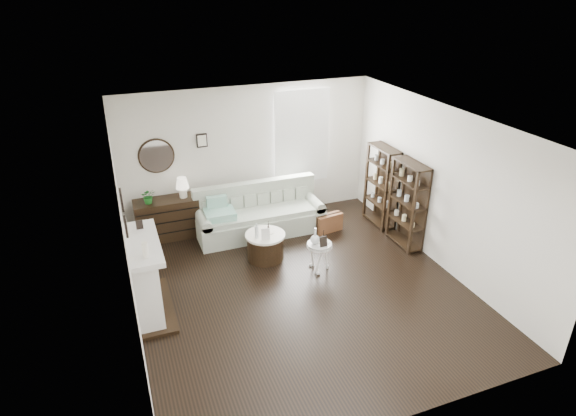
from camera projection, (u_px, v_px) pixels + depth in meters
name	position (u px, v px, depth m)	size (l,w,h in m)	color
room	(284.00, 139.00, 9.51)	(5.50, 5.50, 5.50)	black
fireplace	(146.00, 279.00, 6.97)	(0.50, 1.40, 1.84)	white
shelf_unit_far	(381.00, 186.00, 9.40)	(0.30, 0.80, 1.60)	black
shelf_unit_near	(407.00, 204.00, 8.65)	(0.30, 0.80, 1.60)	black
sofa	(259.00, 216.00, 9.30)	(2.43, 0.84, 0.94)	#A7B19E
quilt	(220.00, 214.00, 8.84)	(0.55, 0.45, 0.14)	#268B69
suitcase	(329.00, 223.00, 9.35)	(0.54, 0.18, 0.36)	brown
dresser	(167.00, 218.00, 9.06)	(1.16, 0.50, 0.77)	black
table_lamp	(183.00, 188.00, 8.91)	(0.25, 0.25, 0.39)	beige
potted_plant	(148.00, 196.00, 8.69)	(0.26, 0.22, 0.28)	#1C631F
drum_table	(265.00, 246.00, 8.41)	(0.70, 0.70, 0.48)	black
pedestal_table	(319.00, 246.00, 7.98)	(0.42, 0.42, 0.51)	silver
eiffel_drum	(268.00, 227.00, 8.33)	(0.11, 0.11, 0.19)	black
bottle_drum	(257.00, 231.00, 8.13)	(0.06, 0.06, 0.27)	silver
card_frame_drum	(266.00, 234.00, 8.10)	(0.15, 0.01, 0.20)	silver
eiffel_ped	(323.00, 236.00, 7.97)	(0.11, 0.11, 0.20)	black
flask_ped	(315.00, 236.00, 7.89)	(0.16, 0.16, 0.29)	silver
card_frame_ped	(323.00, 242.00, 7.84)	(0.13, 0.01, 0.17)	black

